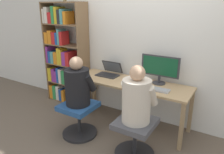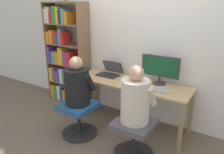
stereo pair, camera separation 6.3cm
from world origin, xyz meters
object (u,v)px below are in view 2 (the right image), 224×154
keyboard (154,89)px  laptop (109,72)px  office_chair_right (79,116)px  person_at_monitor (135,98)px  person_at_laptop (77,84)px  office_chair_left (134,136)px  desktop_monitor (160,69)px  bookshelf (63,55)px

keyboard → laptop: bearing=165.7°
office_chair_right → person_at_monitor: size_ratio=0.73×
keyboard → person_at_laptop: 1.05m
office_chair_left → office_chair_right: (-0.90, 0.00, 0.00)m
laptop → office_chair_left: 1.26m
person_at_laptop → laptop: bearing=87.8°
keyboard → office_chair_right: size_ratio=0.85×
office_chair_right → person_at_laptop: size_ratio=0.74×
office_chair_right → desktop_monitor: bearing=42.9°
desktop_monitor → bookshelf: bookshelf is taller
desktop_monitor → keyboard: (0.03, -0.27, -0.22)m
person_at_monitor → person_at_laptop: size_ratio=1.02×
office_chair_left → office_chair_right: 0.90m
person_at_monitor → bookshelf: size_ratio=0.37×
office_chair_right → bookshelf: size_ratio=0.27×
office_chair_left → office_chair_right: bearing=179.8°
desktop_monitor → person_at_monitor: size_ratio=0.81×
laptop → keyboard: (0.87, -0.22, -0.03)m
person_at_laptop → bookshelf: size_ratio=0.37×
desktop_monitor → laptop: 0.87m
laptop → bookshelf: bookshelf is taller
person_at_laptop → desktop_monitor: bearing=42.8°
office_chair_left → person_at_monitor: 0.50m
desktop_monitor → keyboard: size_ratio=1.32×
bookshelf → desktop_monitor: bearing=1.0°
office_chair_right → person_at_monitor: (0.90, 0.00, 0.50)m
office_chair_left → bookshelf: 2.16m
laptop → person_at_monitor: (0.87, -0.77, 0.03)m
keyboard → office_chair_left: bearing=-90.4°
person_at_monitor → desktop_monitor: bearing=91.5°
desktop_monitor → office_chair_right: bearing=-137.1°
laptop → person_at_laptop: bearing=-92.2°
keyboard → person_at_laptop: bearing=-149.0°
person_at_monitor → office_chair_right: bearing=-179.8°
desktop_monitor → bookshelf: size_ratio=0.30×
keyboard → bookshelf: 1.94m
laptop → desktop_monitor: bearing=3.0°
keyboard → desktop_monitor: bearing=95.3°
laptop → person_at_monitor: person_at_monitor is taller
office_chair_left → person_at_laptop: size_ratio=0.74×
desktop_monitor → bookshelf: bearing=-179.0°
office_chair_left → person_at_monitor: size_ratio=0.73×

